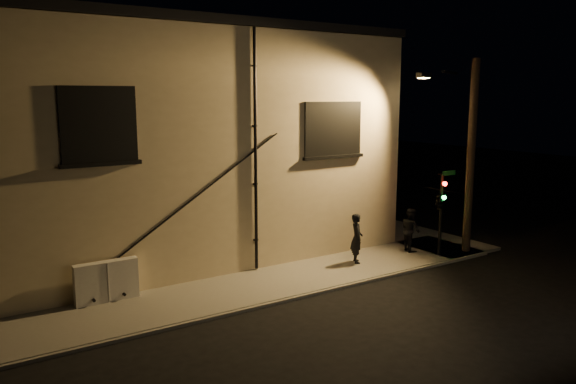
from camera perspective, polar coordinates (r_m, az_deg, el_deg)
ground at (r=18.90m, az=6.13°, el=-9.51°), size 90.00×90.00×0.00m
sidewalk at (r=22.92m, az=1.51°, el=-5.82°), size 21.00×16.00×0.12m
building at (r=24.29m, az=-13.03°, el=5.24°), size 16.20×12.23×8.80m
utility_cabinet at (r=17.84m, az=-17.96°, el=-8.63°), size 1.87×0.32×1.23m
pedestrian_a at (r=20.86m, az=6.99°, el=-4.68°), size 0.71×0.80×1.84m
pedestrian_b at (r=22.79m, az=12.35°, el=-3.74°), size 0.87×0.99×1.73m
traffic_signal at (r=21.97m, az=15.20°, el=-0.81°), size 1.16×1.90×3.27m
streetlamp_pole at (r=22.87m, az=17.86°, el=3.76°), size 2.04×1.40×7.62m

